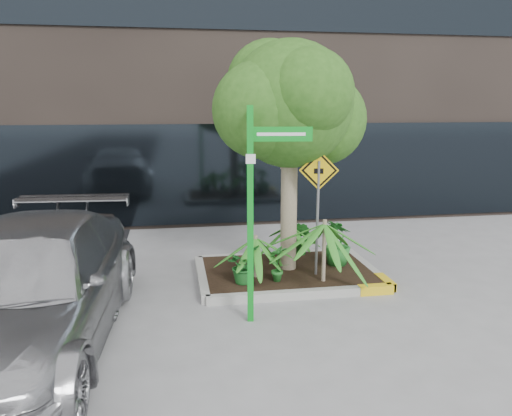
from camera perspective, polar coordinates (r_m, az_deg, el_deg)
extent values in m
plane|color=gray|center=(9.19, 2.76, -8.54)|extent=(80.00, 80.00, 0.00)
cube|color=#9E9E99|center=(10.50, 2.21, -5.48)|extent=(3.20, 0.15, 0.15)
cube|color=#9E9E99|center=(8.48, 5.28, -9.81)|extent=(3.20, 0.15, 0.15)
cube|color=#9E9E99|center=(9.26, -6.21, -7.93)|extent=(0.15, 2.20, 0.15)
cube|color=#9E9E99|center=(9.95, 12.64, -6.75)|extent=(0.15, 2.20, 0.15)
cube|color=yellow|center=(8.89, 13.51, -9.07)|extent=(0.60, 0.17, 0.15)
cube|color=black|center=(9.47, 3.57, -7.16)|extent=(3.05, 2.05, 0.06)
cylinder|color=gray|center=(9.21, 3.78, 0.59)|extent=(0.30, 0.30, 2.81)
cylinder|color=gray|center=(9.09, 4.45, 7.00)|extent=(0.53, 0.15, 0.91)
sphere|color=#265117|center=(9.04, 3.94, 11.74)|extent=(2.25, 2.25, 2.25)
sphere|color=#265117|center=(9.48, 7.43, 9.97)|extent=(1.69, 1.69, 1.69)
sphere|color=#265117|center=(8.74, 0.56, 11.16)|extent=(1.69, 1.69, 1.69)
sphere|color=#265117|center=(8.54, 6.11, 12.97)|extent=(1.50, 1.50, 1.50)
sphere|color=#265117|center=(9.44, 1.58, 14.04)|extent=(1.59, 1.59, 1.59)
cylinder|color=gray|center=(8.75, 7.78, -4.85)|extent=(0.07, 0.07, 1.10)
cylinder|color=gray|center=(8.92, -0.05, -5.52)|extent=(0.07, 0.07, 0.77)
cylinder|color=gray|center=(9.88, 3.85, -3.90)|extent=(0.07, 0.07, 0.75)
imported|color=#ACADB1|center=(7.22, -24.81, -8.45)|extent=(2.65, 5.80, 1.65)
imported|color=#19581F|center=(8.66, -1.51, -6.53)|extent=(0.78, 0.78, 0.64)
imported|color=#217026|center=(9.71, 9.33, -3.91)|extent=(0.69, 0.69, 0.88)
imported|color=#237226|center=(8.74, 2.49, -6.27)|extent=(0.46, 0.46, 0.67)
imported|color=#19571A|center=(10.26, 5.27, -3.47)|extent=(0.51, 0.51, 0.70)
cube|color=#0D901F|center=(7.18, -0.66, -1.10)|extent=(0.10, 0.10, 3.18)
cube|color=#0D901F|center=(7.03, 2.87, 8.43)|extent=(0.88, 0.15, 0.20)
cube|color=#0D901F|center=(7.43, -0.76, 10.37)|extent=(0.15, 0.88, 0.20)
cube|color=white|center=(7.02, 2.90, 8.43)|extent=(0.68, 0.10, 0.05)
cube|color=white|center=(7.43, -0.89, 10.37)|extent=(0.10, 0.68, 0.05)
cube|color=white|center=(6.99, -0.61, 5.63)|extent=(0.14, 0.02, 0.14)
cylinder|color=slate|center=(8.91, 7.03, -1.28)|extent=(0.07, 0.14, 2.08)
cube|color=#E3B30B|center=(8.73, 7.21, 4.30)|extent=(0.69, 0.16, 0.70)
cube|color=black|center=(8.72, 7.24, 4.29)|extent=(0.61, 0.13, 0.62)
cube|color=#E3B30B|center=(8.71, 7.25, 4.28)|extent=(0.52, 0.11, 0.53)
cube|color=black|center=(8.71, 7.18, 4.21)|extent=(0.16, 0.04, 0.09)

